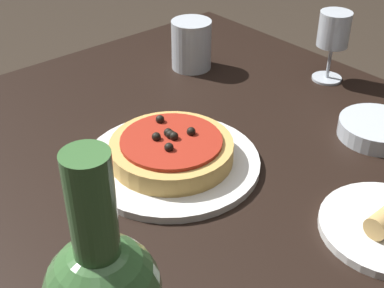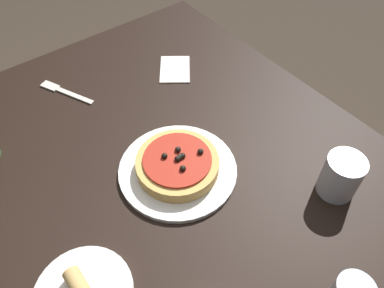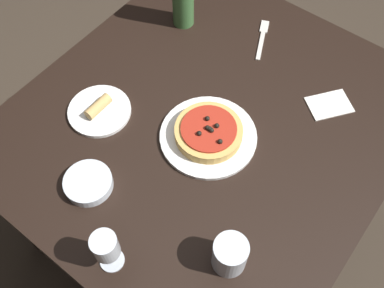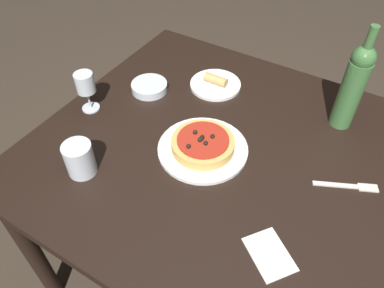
# 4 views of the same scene
# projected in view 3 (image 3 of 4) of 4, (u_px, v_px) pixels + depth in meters

# --- Properties ---
(ground_plane) EXTENTS (14.00, 14.00, 0.00)m
(ground_plane) POSITION_uv_depth(u_px,v_px,m) (203.00, 216.00, 1.94)
(ground_plane) COLOR #382D23
(dining_table) EXTENTS (1.14, 1.04, 0.74)m
(dining_table) POSITION_uv_depth(u_px,v_px,m) (208.00, 135.00, 1.39)
(dining_table) COLOR black
(dining_table) RESTS_ON ground_plane
(dinner_plate) EXTENTS (0.28, 0.28, 0.01)m
(dinner_plate) POSITION_uv_depth(u_px,v_px,m) (208.00, 136.00, 1.27)
(dinner_plate) COLOR white
(dinner_plate) RESTS_ON dining_table
(pizza) EXTENTS (0.19, 0.19, 0.05)m
(pizza) POSITION_uv_depth(u_px,v_px,m) (209.00, 132.00, 1.25)
(pizza) COLOR tan
(pizza) RESTS_ON dinner_plate
(wine_glass) EXTENTS (0.06, 0.06, 0.14)m
(wine_glass) POSITION_uv_depth(u_px,v_px,m) (106.00, 247.00, 1.01)
(wine_glass) COLOR silver
(wine_glass) RESTS_ON dining_table
(water_cup) EXTENTS (0.08, 0.08, 0.10)m
(water_cup) POSITION_uv_depth(u_px,v_px,m) (230.00, 255.00, 1.05)
(water_cup) COLOR silver
(water_cup) RESTS_ON dining_table
(side_bowl) EXTENTS (0.13, 0.13, 0.03)m
(side_bowl) POSITION_uv_depth(u_px,v_px,m) (88.00, 183.00, 1.19)
(side_bowl) COLOR silver
(side_bowl) RESTS_ON dining_table
(fork) EXTENTS (0.17, 0.09, 0.00)m
(fork) POSITION_uv_depth(u_px,v_px,m) (262.00, 37.00, 1.48)
(fork) COLOR beige
(fork) RESTS_ON dining_table
(side_plate) EXTENTS (0.19, 0.19, 0.04)m
(side_plate) POSITION_uv_depth(u_px,v_px,m) (99.00, 110.00, 1.32)
(side_plate) COLOR white
(side_plate) RESTS_ON dining_table
(paper_napkin) EXTENTS (0.15, 0.15, 0.00)m
(paper_napkin) POSITION_uv_depth(u_px,v_px,m) (329.00, 105.00, 1.34)
(paper_napkin) COLOR silver
(paper_napkin) RESTS_ON dining_table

